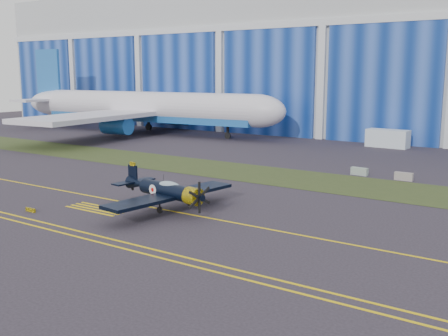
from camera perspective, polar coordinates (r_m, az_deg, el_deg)
The scene contains 12 objects.
ground at distance 43.99m, azimuth 10.80°, elevation -5.49°, with size 260.00×260.00×0.00m, color #332C36.
grass_median at distance 56.79m, azimuth 16.39°, elevation -2.13°, with size 260.00×10.00×0.02m, color #475128.
taxiway_centreline at distance 39.61m, azimuth 7.92°, elevation -7.17°, with size 200.00×0.20×0.02m, color yellow.
edge_line_near at distance 31.81m, azimuth 0.22°, elevation -11.52°, with size 80.00×0.20×0.02m, color yellow.
edge_line_far at distance 32.59m, azimuth 1.21°, elevation -10.97°, with size 80.00×0.20×0.02m, color yellow.
hold_short_ladder at distance 47.75m, azimuth -13.67°, elevation -4.33°, with size 6.00×2.40×0.02m, color yellow, non-canonical shape.
guard_board_left at distance 48.39m, azimuth -20.31°, elevation -4.30°, with size 1.20×0.15×0.35m, color yellow.
warbird at distance 45.63m, azimuth -6.32°, elevation -2.42°, with size 12.54×14.43×3.86m.
jetliner at distance 105.47m, azimuth -8.56°, elevation 10.10°, with size 71.27×61.95×23.35m.
shipping_container at distance 88.65m, azimuth 17.38°, elevation 3.09°, with size 6.62×2.65×2.87m, color silver.
barrier_a at distance 63.54m, azimuth 14.53°, elevation -0.36°, with size 2.00×0.60×0.90m, color #8C9D94.
barrier_b at distance 61.84m, azimuth 18.98°, elevation -0.88°, with size 2.00×0.60×0.90m, color gray.
Camera 1 is at (16.37, -39.08, 11.83)m, focal length 42.00 mm.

